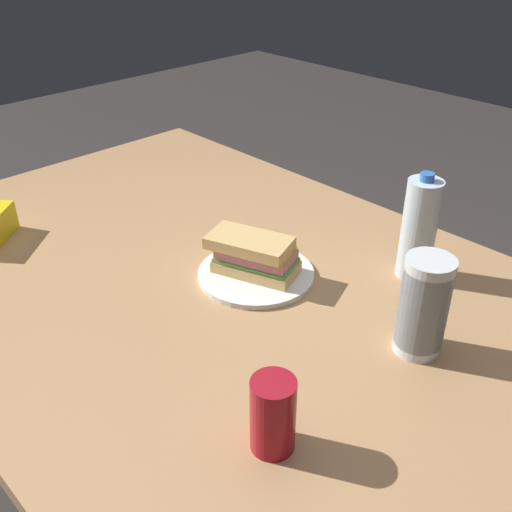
{
  "coord_description": "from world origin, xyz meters",
  "views": [
    {
      "loc": [
        -0.8,
        0.66,
        1.43
      ],
      "look_at": [
        -0.05,
        -0.07,
        0.79
      ],
      "focal_mm": 41.77,
      "sensor_mm": 36.0,
      "label": 1
    }
  ],
  "objects_px": {
    "dining_table": "(218,312)",
    "plastic_cup_stack": "(423,306)",
    "sandwich": "(254,255)",
    "soda_can_red": "(273,415)",
    "water_bottle_tall": "(419,229)",
    "paper_plate": "(256,274)"
  },
  "relations": [
    {
      "from": "water_bottle_tall",
      "to": "soda_can_red",
      "type": "bearing_deg",
      "value": 102.36
    },
    {
      "from": "soda_can_red",
      "to": "plastic_cup_stack",
      "type": "relative_size",
      "value": 0.66
    },
    {
      "from": "dining_table",
      "to": "plastic_cup_stack",
      "type": "xyz_separation_m",
      "value": [
        -0.41,
        -0.11,
        0.17
      ]
    },
    {
      "from": "sandwich",
      "to": "soda_can_red",
      "type": "bearing_deg",
      "value": 139.55
    },
    {
      "from": "dining_table",
      "to": "water_bottle_tall",
      "type": "distance_m",
      "value": 0.46
    },
    {
      "from": "paper_plate",
      "to": "plastic_cup_stack",
      "type": "bearing_deg",
      "value": -173.63
    },
    {
      "from": "soda_can_red",
      "to": "dining_table",
      "type": "bearing_deg",
      "value": -30.22
    },
    {
      "from": "dining_table",
      "to": "plastic_cup_stack",
      "type": "distance_m",
      "value": 0.46
    },
    {
      "from": "water_bottle_tall",
      "to": "plastic_cup_stack",
      "type": "distance_m",
      "value": 0.25
    },
    {
      "from": "dining_table",
      "to": "sandwich",
      "type": "xyz_separation_m",
      "value": [
        -0.04,
        -0.07,
        0.13
      ]
    },
    {
      "from": "dining_table",
      "to": "water_bottle_tall",
      "type": "bearing_deg",
      "value": -130.19
    },
    {
      "from": "dining_table",
      "to": "plastic_cup_stack",
      "type": "height_order",
      "value": "plastic_cup_stack"
    },
    {
      "from": "dining_table",
      "to": "water_bottle_tall",
      "type": "relative_size",
      "value": 7.13
    },
    {
      "from": "dining_table",
      "to": "soda_can_red",
      "type": "height_order",
      "value": "soda_can_red"
    },
    {
      "from": "sandwich",
      "to": "plastic_cup_stack",
      "type": "bearing_deg",
      "value": -173.21
    },
    {
      "from": "dining_table",
      "to": "paper_plate",
      "type": "bearing_deg",
      "value": -122.74
    },
    {
      "from": "water_bottle_tall",
      "to": "plastic_cup_stack",
      "type": "xyz_separation_m",
      "value": [
        -0.14,
        0.21,
        -0.02
      ]
    },
    {
      "from": "soda_can_red",
      "to": "water_bottle_tall",
      "type": "distance_m",
      "value": 0.56
    },
    {
      "from": "paper_plate",
      "to": "plastic_cup_stack",
      "type": "relative_size",
      "value": 1.32
    },
    {
      "from": "paper_plate",
      "to": "water_bottle_tall",
      "type": "relative_size",
      "value": 1.07
    },
    {
      "from": "sandwich",
      "to": "water_bottle_tall",
      "type": "bearing_deg",
      "value": -132.1
    },
    {
      "from": "paper_plate",
      "to": "water_bottle_tall",
      "type": "distance_m",
      "value": 0.35
    }
  ]
}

